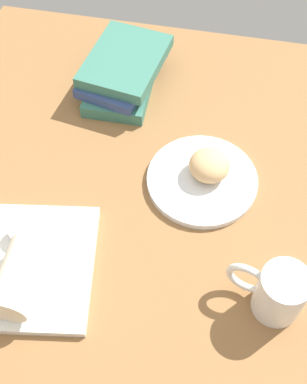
% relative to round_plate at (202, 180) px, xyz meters
% --- Properties ---
extents(dining_table, '(1.10, 0.90, 0.04)m').
position_rel_round_plate_xyz_m(dining_table, '(-0.10, 0.13, -0.03)').
color(dining_table, olive).
rests_on(dining_table, ground).
extents(round_plate, '(0.22, 0.22, 0.01)m').
position_rel_round_plate_xyz_m(round_plate, '(0.00, 0.00, 0.00)').
color(round_plate, white).
rests_on(round_plate, dining_table).
extents(scone_pastry, '(0.08, 0.08, 0.05)m').
position_rel_round_plate_xyz_m(scone_pastry, '(0.01, -0.01, 0.03)').
color(scone_pastry, tan).
rests_on(scone_pastry, round_plate).
extents(square_plate, '(0.28, 0.28, 0.02)m').
position_rel_round_plate_xyz_m(square_plate, '(-0.24, 0.28, 0.00)').
color(square_plate, white).
rests_on(square_plate, dining_table).
extents(sauce_cup, '(0.05, 0.05, 0.03)m').
position_rel_round_plate_xyz_m(sauce_cup, '(-0.19, 0.30, 0.02)').
color(sauce_cup, silver).
rests_on(sauce_cup, square_plate).
extents(breakfast_wrap, '(0.13, 0.07, 0.07)m').
position_rel_round_plate_xyz_m(breakfast_wrap, '(-0.29, 0.27, 0.04)').
color(breakfast_wrap, beige).
rests_on(breakfast_wrap, square_plate).
extents(book_stack, '(0.24, 0.18, 0.08)m').
position_rel_round_plate_xyz_m(book_stack, '(0.23, 0.21, 0.03)').
color(book_stack, '#387260').
rests_on(book_stack, dining_table).
extents(coffee_mug, '(0.08, 0.13, 0.10)m').
position_rel_round_plate_xyz_m(coffee_mug, '(-0.23, -0.15, 0.05)').
color(coffee_mug, white).
rests_on(coffee_mug, dining_table).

